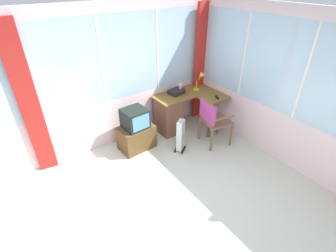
{
  "coord_description": "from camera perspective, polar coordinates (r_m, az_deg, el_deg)",
  "views": [
    {
      "loc": [
        -1.41,
        -1.68,
        2.89
      ],
      "look_at": [
        0.47,
        1.0,
        0.85
      ],
      "focal_mm": 26.45,
      "sensor_mm": 36.0,
      "label": 1
    }
  ],
  "objects": [
    {
      "name": "ground",
      "position": [
        3.66,
        3.23,
        -21.19
      ],
      "size": [
        5.43,
        5.52,
        0.06
      ],
      "primitive_type": "cube",
      "color": "beige"
    },
    {
      "name": "north_window_panel",
      "position": [
        4.52,
        -14.57,
        9.8
      ],
      "size": [
        4.43,
        0.07,
        2.53
      ],
      "color": "silver",
      "rests_on": "ground"
    },
    {
      "name": "east_window_panel",
      "position": [
        4.34,
        28.05,
        6.05
      ],
      "size": [
        0.07,
        4.52,
        2.53
      ],
      "color": "silver",
      "rests_on": "ground"
    },
    {
      "name": "curtain_north_left",
      "position": [
        4.24,
        -29.33,
        4.39
      ],
      "size": [
        0.29,
        0.11,
        2.43
      ],
      "primitive_type": "cube",
      "rotation": [
        0.0,
        0.0,
        -0.15
      ],
      "color": "red",
      "rests_on": "ground"
    },
    {
      "name": "curtain_corner",
      "position": [
        5.48,
        7.41,
        13.87
      ],
      "size": [
        0.28,
        0.08,
        2.43
      ],
      "primitive_type": "cube",
      "rotation": [
        0.0,
        0.0,
        0.05
      ],
      "color": "red",
      "rests_on": "ground"
    },
    {
      "name": "desk",
      "position": [
        5.11,
        0.66,
        3.01
      ],
      "size": [
        1.3,
        0.97,
        0.77
      ],
      "color": "brown",
      "rests_on": "ground"
    },
    {
      "name": "desk_lamp",
      "position": [
        5.25,
        7.69,
        10.87
      ],
      "size": [
        0.23,
        0.2,
        0.39
      ],
      "color": "yellow",
      "rests_on": "desk"
    },
    {
      "name": "tv_remote",
      "position": [
        5.03,
        11.23,
        6.53
      ],
      "size": [
        0.11,
        0.15,
        0.02
      ],
      "primitive_type": "cube",
      "rotation": [
        0.0,
        0.0,
        -0.52
      ],
      "color": "black",
      "rests_on": "desk"
    },
    {
      "name": "spray_bottle",
      "position": [
        5.13,
        2.86,
        8.8
      ],
      "size": [
        0.06,
        0.06,
        0.22
      ],
      "color": "pink",
      "rests_on": "desk"
    },
    {
      "name": "paper_tray",
      "position": [
        5.09,
        1.94,
        7.92
      ],
      "size": [
        0.33,
        0.28,
        0.09
      ],
      "primitive_type": "cube",
      "rotation": [
        0.0,
        0.0,
        0.16
      ],
      "color": "#282025",
      "rests_on": "desk"
    },
    {
      "name": "wooden_armchair",
      "position": [
        4.67,
        9.99,
        2.04
      ],
      "size": [
        0.57,
        0.56,
        0.93
      ],
      "color": "brown",
      "rests_on": "ground"
    },
    {
      "name": "tv_on_stand",
      "position": [
        4.66,
        -7.36,
        -1.2
      ],
      "size": [
        0.67,
        0.49,
        0.83
      ],
      "color": "brown",
      "rests_on": "ground"
    },
    {
      "name": "space_heater",
      "position": [
        4.59,
        2.97,
        -2.05
      ],
      "size": [
        0.29,
        0.27,
        0.65
      ],
      "color": "silver",
      "rests_on": "ground"
    }
  ]
}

